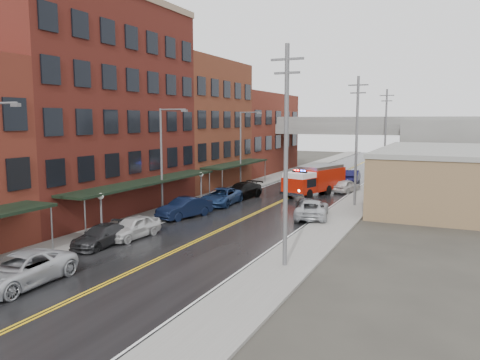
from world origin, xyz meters
The scene contains 31 objects.
road centered at (0.00, 30.00, 0.01)m, with size 11.00×160.00×0.02m, color black.
sidewalk_left centered at (-7.30, 30.00, 0.07)m, with size 3.00×160.00×0.15m, color slate.
sidewalk_right centered at (7.30, 30.00, 0.07)m, with size 3.00×160.00×0.15m, color slate.
curb_left centered at (-5.65, 30.00, 0.07)m, with size 0.30×160.00×0.15m, color gray.
curb_right centered at (5.65, 30.00, 0.07)m, with size 0.30×160.00×0.15m, color gray.
brick_building_b centered at (-13.30, 23.00, 9.00)m, with size 9.00×20.00×18.00m, color #552016.
brick_building_c centered at (-13.30, 40.50, 7.50)m, with size 9.00×15.00×15.00m, color brown.
brick_building_far centered at (-13.30, 58.00, 6.00)m, with size 9.00×20.00×12.00m, color maroon.
tan_building centered at (16.00, 40.00, 2.50)m, with size 14.00×22.00×5.00m, color brown.
right_far_block centered at (18.00, 70.00, 4.00)m, with size 18.00×30.00×8.00m, color slate.
awning_1 centered at (-7.49, 23.00, 2.99)m, with size 2.60×18.00×3.09m.
awning_2 centered at (-7.49, 40.50, 2.99)m, with size 2.60×13.00×3.09m.
globe_lamp_1 centered at (-6.40, 16.00, 2.31)m, with size 0.44×0.44×3.12m.
globe_lamp_2 centered at (-6.40, 30.00, 2.31)m, with size 0.44×0.44×3.12m.
street_lamp_1 centered at (-6.55, 24.00, 5.19)m, with size 2.64×0.22×9.00m.
street_lamp_2 centered at (-6.55, 40.00, 5.19)m, with size 2.64×0.22×9.00m.
utility_pole_0 centered at (7.20, 15.00, 6.31)m, with size 1.80×0.24×12.00m.
utility_pole_1 centered at (7.20, 35.00, 6.31)m, with size 1.80×0.24×12.00m.
utility_pole_2 centered at (7.20, 55.00, 6.31)m, with size 1.80×0.24×12.00m.
overpass centered at (0.00, 62.00, 5.99)m, with size 40.00×10.00×7.50m.
fire_truck centered at (1.89, 40.19, 1.68)m, with size 5.30×8.93×3.11m.
parked_car_left_2 centered at (-3.60, 6.94, 0.79)m, with size 2.63×5.71×1.59m, color #B0B3B9.
parked_car_left_3 centered at (-5.00, 14.33, 0.67)m, with size 1.87×4.60×1.34m, color #242426.
parked_car_left_4 centered at (-4.39, 16.80, 0.76)m, with size 1.80×4.47×1.52m, color silver.
parked_car_left_5 centered at (-4.69, 24.09, 0.83)m, with size 1.76×5.05×1.66m, color black.
parked_car_left_6 centered at (-4.57, 30.63, 0.79)m, with size 2.62×5.68×1.58m, color navy.
parked_car_left_7 centered at (-4.28, 34.80, 0.81)m, with size 2.28×5.61×1.63m, color black.
parked_car_right_0 centered at (5.00, 28.20, 0.77)m, with size 2.56×5.56×1.55m, color #ACAFB4.
parked_car_right_1 centered at (4.11, 29.80, 0.71)m, with size 1.98×4.86×1.41m, color #262628.
parked_car_right_2 centered at (4.71, 43.34, 0.73)m, with size 1.73×4.29×1.46m, color silver.
parked_car_right_3 centered at (3.62, 52.20, 0.82)m, with size 1.74×4.98×1.64m, color black.
Camera 1 is at (15.27, -8.67, 8.07)m, focal length 35.00 mm.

